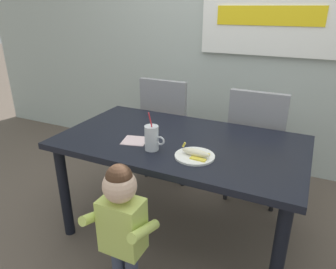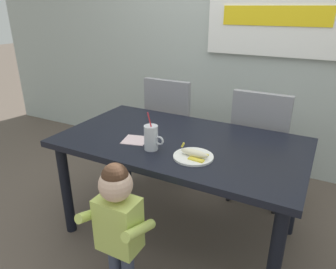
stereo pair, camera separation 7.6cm
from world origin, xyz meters
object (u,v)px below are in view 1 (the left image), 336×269
Objects in this scene: dining_table at (180,152)px; snack_plate at (195,156)px; dining_chair_right at (257,140)px; paper_napkin at (135,141)px; dining_chair_left at (169,123)px; toddler_standing at (122,220)px; milk_cup at (152,139)px; peeled_banana at (196,153)px.

snack_plate is at bearing -48.06° from dining_table.
dining_chair_right is 6.40× the size of paper_napkin.
toddler_standing is (0.37, -1.33, -0.02)m from dining_chair_left.
dining_table is 1.87× the size of toddler_standing.
milk_cup is 1.65× the size of paper_napkin.
milk_cup reaches higher than toddler_standing.
dining_chair_left is 6.40× the size of paper_napkin.
dining_table is 1.63× the size of dining_chair_right.
milk_cup is 0.28m from snack_plate.
dining_table is 0.65m from toddler_standing.
milk_cup is at bearing -21.69° from paper_napkin.
dining_chair_left is 0.88m from paper_napkin.
paper_napkin is at bearing 51.37° from dining_chair_right.
peeled_banana is (0.01, -0.01, 0.03)m from snack_plate.
peeled_banana reaches higher than snack_plate.
milk_cup is 1.43× the size of peeled_banana.
snack_plate is 0.03m from peeled_banana.
paper_napkin is at bearing -149.87° from dining_table.
toddler_standing is at bearing -117.79° from peeled_banana.
snack_plate is (0.22, 0.44, 0.21)m from toddler_standing.
snack_plate reaches higher than paper_napkin.
dining_chair_left and dining_chair_right have the same top height.
peeled_banana reaches higher than paper_napkin.
dining_chair_left is at bearing 109.41° from milk_cup.
dining_table is 0.30m from peeled_banana.
snack_plate is at bearing 123.43° from dining_chair_left.
toddler_standing is 0.51m from milk_cup.
toddler_standing is at bearing -66.65° from paper_napkin.
dining_chair_left is 5.54× the size of peeled_banana.
snack_plate is (0.27, 0.02, -0.06)m from milk_cup.
peeled_banana reaches higher than dining_table.
dining_table is 10.45× the size of paper_napkin.
dining_table is 6.82× the size of snack_plate.
toddler_standing reaches higher than paper_napkin.
milk_cup is 0.28m from peeled_banana.
toddler_standing is at bearing -116.20° from snack_plate.
toddler_standing reaches higher than dining_table.
toddler_standing reaches higher than peeled_banana.
snack_plate is (0.59, -0.89, 0.19)m from dining_chair_left.
dining_chair_right reaches higher than snack_plate.
dining_chair_right is 0.90m from peeled_banana.
milk_cup is at bearing -113.79° from dining_table.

